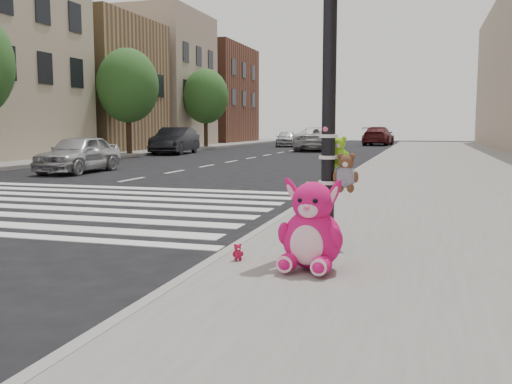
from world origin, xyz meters
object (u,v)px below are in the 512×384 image
at_px(car_dark_far, 175,141).
at_px(signal_pole, 331,111).
at_px(pink_bunny, 312,232).
at_px(red_teddy, 238,252).
at_px(car_white_near, 317,139).
at_px(car_silver_far, 79,154).

bearing_deg(car_dark_far, signal_pole, -67.72).
xyz_separation_m(pink_bunny, car_dark_far, (-12.45, 24.12, 0.23)).
height_order(pink_bunny, red_teddy, pink_bunny).
relative_size(pink_bunny, car_dark_far, 0.20).
relative_size(pink_bunny, red_teddy, 5.13).
height_order(signal_pole, red_teddy, signal_pole).
bearing_deg(pink_bunny, car_white_near, 105.36).
bearing_deg(red_teddy, car_silver_far, 96.08).
bearing_deg(red_teddy, car_dark_far, 82.02).
bearing_deg(signal_pole, red_teddy, -125.95).
xyz_separation_m(pink_bunny, car_silver_far, (-10.14, 11.28, 0.12)).
height_order(signal_pole, car_white_near, signal_pole).
distance_m(pink_bunny, car_dark_far, 27.14).
bearing_deg(car_white_near, signal_pole, 95.15).
relative_size(car_dark_far, car_white_near, 0.84).
relative_size(red_teddy, car_silver_far, 0.05).
height_order(red_teddy, car_white_near, car_white_near).
bearing_deg(pink_bunny, red_teddy, 174.81).
xyz_separation_m(red_teddy, car_silver_far, (-9.32, 11.13, 0.41)).
bearing_deg(car_silver_far, red_teddy, -52.89).
distance_m(car_dark_far, car_white_near, 9.52).
bearing_deg(signal_pole, car_silver_far, 135.22).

